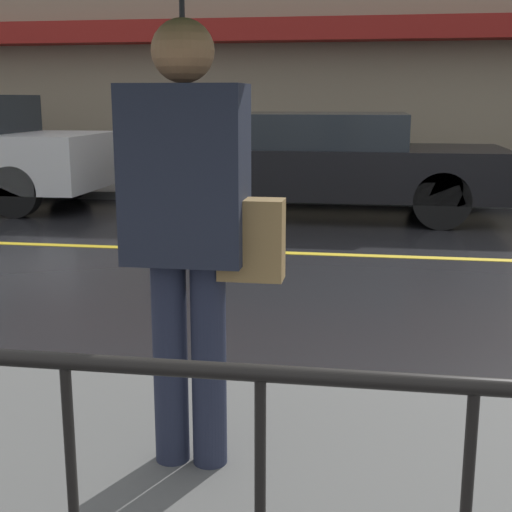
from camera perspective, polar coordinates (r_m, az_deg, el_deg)
ground_plane at (r=7.21m, az=13.90°, el=-0.16°), size 80.00×80.00×0.00m
sidewalk_far at (r=11.39m, az=12.26°, el=4.80°), size 28.00×1.68×0.12m
lane_marking at (r=7.20m, az=13.90°, el=-0.13°), size 25.20×0.12×0.01m
building_storefront at (r=12.27m, az=12.53°, el=15.85°), size 28.00×0.85×4.56m
pedestrian at (r=2.64m, az=-5.86°, el=19.55°), size 1.17×1.17×2.14m
car_black at (r=9.55m, az=5.64°, el=7.51°), size 4.48×1.88×1.34m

